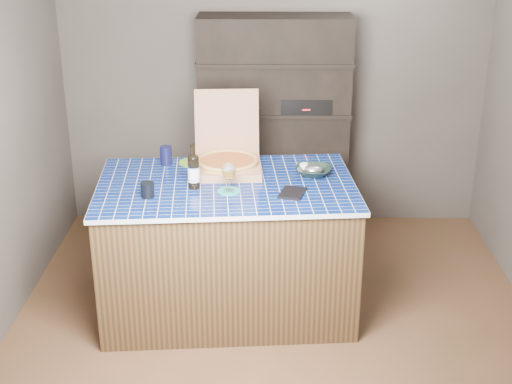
{
  "coord_description": "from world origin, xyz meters",
  "views": [
    {
      "loc": [
        -0.06,
        -4.05,
        2.62
      ],
      "look_at": [
        -0.12,
        0.0,
        0.96
      ],
      "focal_mm": 50.0,
      "sensor_mm": 36.0,
      "label": 1
    }
  ],
  "objects_px": {
    "mead_bottle": "(194,171)",
    "kitchen_island": "(227,246)",
    "bowl": "(313,171)",
    "wine_glass": "(229,172)",
    "dvd_case": "(292,193)",
    "pizza_box": "(227,160)"
  },
  "relations": [
    {
      "from": "pizza_box",
      "to": "wine_glass",
      "type": "xyz_separation_m",
      "value": [
        0.03,
        -0.4,
        0.06
      ]
    },
    {
      "from": "pizza_box",
      "to": "mead_bottle",
      "type": "height_order",
      "value": "pizza_box"
    },
    {
      "from": "mead_bottle",
      "to": "bowl",
      "type": "distance_m",
      "value": 0.82
    },
    {
      "from": "kitchen_island",
      "to": "dvd_case",
      "type": "xyz_separation_m",
      "value": [
        0.42,
        -0.18,
        0.46
      ]
    },
    {
      "from": "kitchen_island",
      "to": "pizza_box",
      "type": "height_order",
      "value": "pizza_box"
    },
    {
      "from": "wine_glass",
      "to": "dvd_case",
      "type": "relative_size",
      "value": 0.94
    },
    {
      "from": "dvd_case",
      "to": "bowl",
      "type": "height_order",
      "value": "bowl"
    },
    {
      "from": "kitchen_island",
      "to": "pizza_box",
      "type": "distance_m",
      "value": 0.59
    },
    {
      "from": "bowl",
      "to": "kitchen_island",
      "type": "bearing_deg",
      "value": -164.42
    },
    {
      "from": "pizza_box",
      "to": "mead_bottle",
      "type": "distance_m",
      "value": 0.4
    },
    {
      "from": "wine_glass",
      "to": "bowl",
      "type": "bearing_deg",
      "value": 28.77
    },
    {
      "from": "pizza_box",
      "to": "mead_bottle",
      "type": "relative_size",
      "value": 1.94
    },
    {
      "from": "kitchen_island",
      "to": "bowl",
      "type": "distance_m",
      "value": 0.77
    },
    {
      "from": "dvd_case",
      "to": "kitchen_island",
      "type": "bearing_deg",
      "value": 173.89
    },
    {
      "from": "kitchen_island",
      "to": "bowl",
      "type": "bearing_deg",
      "value": 11.0
    },
    {
      "from": "wine_glass",
      "to": "dvd_case",
      "type": "height_order",
      "value": "wine_glass"
    },
    {
      "from": "mead_bottle",
      "to": "dvd_case",
      "type": "xyz_separation_m",
      "value": [
        0.63,
        -0.09,
        -0.11
      ]
    },
    {
      "from": "mead_bottle",
      "to": "wine_glass",
      "type": "height_order",
      "value": "mead_bottle"
    },
    {
      "from": "mead_bottle",
      "to": "kitchen_island",
      "type": "bearing_deg",
      "value": 22.13
    },
    {
      "from": "kitchen_island",
      "to": "bowl",
      "type": "relative_size",
      "value": 7.43
    },
    {
      "from": "bowl",
      "to": "mead_bottle",
      "type": "bearing_deg",
      "value": -162.68
    },
    {
      "from": "kitchen_island",
      "to": "pizza_box",
      "type": "xyz_separation_m",
      "value": [
        -0.01,
        0.26,
        0.53
      ]
    }
  ]
}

